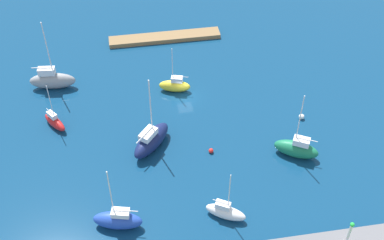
# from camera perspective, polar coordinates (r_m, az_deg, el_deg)

# --- Properties ---
(water) EXTENTS (160.00, 160.00, 0.00)m
(water) POSITION_cam_1_polar(r_m,az_deg,el_deg) (85.83, -0.78, 2.63)
(water) COLOR navy
(water) RESTS_ON ground
(pier_dock) EXTENTS (21.02, 2.90, 0.82)m
(pier_dock) POSITION_cam_1_polar(r_m,az_deg,el_deg) (98.72, -3.05, 9.14)
(pier_dock) COLOR olive
(pier_dock) RESTS_ON ground
(harbor_beacon) EXTENTS (0.56, 0.56, 3.73)m
(harbor_beacon) POSITION_cam_1_polar(r_m,az_deg,el_deg) (66.66, 17.14, -11.67)
(harbor_beacon) COLOR silver
(harbor_beacon) RESTS_ON breakwater
(sailboat_yellow_lone_south) EXTENTS (5.54, 3.06, 8.69)m
(sailboat_yellow_lone_south) POSITION_cam_1_polar(r_m,az_deg,el_deg) (86.21, -1.92, 3.87)
(sailboat_yellow_lone_south) COLOR yellow
(sailboat_yellow_lone_south) RESTS_ON water
(sailboat_white_east_end) EXTENTS (5.62, 4.15, 8.71)m
(sailboat_white_east_end) POSITION_cam_1_polar(r_m,az_deg,el_deg) (68.75, 3.73, -10.12)
(sailboat_white_east_end) COLOR white
(sailboat_white_east_end) RESTS_ON water
(sailboat_red_mid_basin) EXTENTS (4.06, 4.75, 8.49)m
(sailboat_red_mid_basin) POSITION_cam_1_polar(r_m,az_deg,el_deg) (82.72, -15.01, -0.16)
(sailboat_red_mid_basin) COLOR red
(sailboat_red_mid_basin) RESTS_ON water
(sailboat_blue_along_channel) EXTENTS (6.78, 3.68, 10.92)m
(sailboat_blue_along_channel) POSITION_cam_1_polar(r_m,az_deg,el_deg) (68.18, -8.23, -10.90)
(sailboat_blue_along_channel) COLOR #2347B2
(sailboat_blue_along_channel) RESTS_ON water
(sailboat_green_west_end) EXTENTS (6.88, 5.16, 11.59)m
(sailboat_green_west_end) POSITION_cam_1_polar(r_m,az_deg,el_deg) (76.89, 11.54, -3.11)
(sailboat_green_west_end) COLOR #19724C
(sailboat_green_west_end) RESTS_ON water
(sailboat_gray_far_south) EXTENTS (7.86, 2.98, 13.05)m
(sailboat_gray_far_south) POSITION_cam_1_polar(r_m,az_deg,el_deg) (89.62, -15.27, 4.32)
(sailboat_gray_far_south) COLOR gray
(sailboat_gray_far_south) RESTS_ON water
(sailboat_navy_center_basin) EXTENTS (7.21, 7.82, 12.77)m
(sailboat_navy_center_basin) POSITION_cam_1_polar(r_m,az_deg,el_deg) (76.58, -4.55, -2.21)
(sailboat_navy_center_basin) COLOR #141E4C
(sailboat_navy_center_basin) RESTS_ON water
(mooring_buoy_white) EXTENTS (0.89, 0.89, 0.89)m
(mooring_buoy_white) POSITION_cam_1_polar(r_m,az_deg,el_deg) (83.41, 12.07, 0.37)
(mooring_buoy_white) COLOR white
(mooring_buoy_white) RESTS_ON water
(mooring_buoy_red) EXTENTS (0.73, 0.73, 0.73)m
(mooring_buoy_red) POSITION_cam_1_polar(r_m,az_deg,el_deg) (76.57, 2.13, -3.43)
(mooring_buoy_red) COLOR red
(mooring_buoy_red) RESTS_ON water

